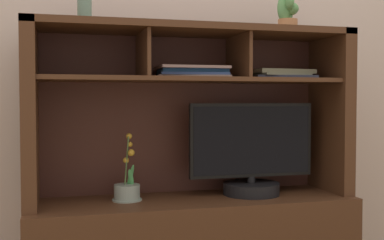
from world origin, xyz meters
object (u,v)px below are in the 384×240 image
(tv_monitor, at_px, (251,158))
(magazine_stack_centre, at_px, (280,75))
(magazine_stack_left, at_px, (192,72))
(media_console, at_px, (192,226))
(potted_orchid, at_px, (127,190))
(potted_succulent, at_px, (287,14))
(diffuser_bottle, at_px, (85,10))

(tv_monitor, relative_size, magazine_stack_centre, 1.87)
(magazine_stack_left, bearing_deg, media_console, -117.86)
(media_console, height_order, potted_orchid, media_console)
(magazine_stack_centre, bearing_deg, media_console, -174.95)
(magazine_stack_centre, bearing_deg, potted_succulent, -67.72)
(tv_monitor, bearing_deg, potted_succulent, 3.38)
(tv_monitor, height_order, diffuser_bottle, diffuser_bottle)
(magazine_stack_left, bearing_deg, potted_orchid, -177.61)
(tv_monitor, bearing_deg, potted_orchid, 178.68)
(magazine_stack_centre, bearing_deg, tv_monitor, -161.98)
(media_console, distance_m, potted_succulent, 1.12)
(potted_orchid, bearing_deg, magazine_stack_left, 2.39)
(diffuser_bottle, bearing_deg, media_console, 1.57)
(diffuser_bottle, bearing_deg, potted_succulent, 0.59)
(tv_monitor, height_order, magazine_stack_left, magazine_stack_left)
(tv_monitor, relative_size, diffuser_bottle, 2.32)
(media_console, bearing_deg, magazine_stack_left, 62.14)
(magazine_stack_centre, bearing_deg, diffuser_bottle, -176.73)
(magazine_stack_centre, distance_m, diffuser_bottle, 0.99)
(tv_monitor, bearing_deg, diffuser_bottle, 179.92)
(media_console, distance_m, tv_monitor, 0.43)
(media_console, height_order, magazine_stack_centre, media_console)
(potted_succulent, bearing_deg, tv_monitor, -176.62)
(tv_monitor, distance_m, magazine_stack_centre, 0.44)
(diffuser_bottle, xyz_separation_m, potted_succulent, (0.97, 0.01, 0.03))
(magazine_stack_left, height_order, potted_succulent, potted_succulent)
(diffuser_bottle, bearing_deg, magazine_stack_left, 2.97)
(magazine_stack_centre, relative_size, diffuser_bottle, 1.24)
(potted_orchid, height_order, magazine_stack_centre, magazine_stack_centre)
(media_console, xyz_separation_m, potted_orchid, (-0.30, -0.00, 0.19))
(potted_succulent, bearing_deg, magazine_stack_left, 178.13)
(potted_orchid, bearing_deg, tv_monitor, -1.32)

